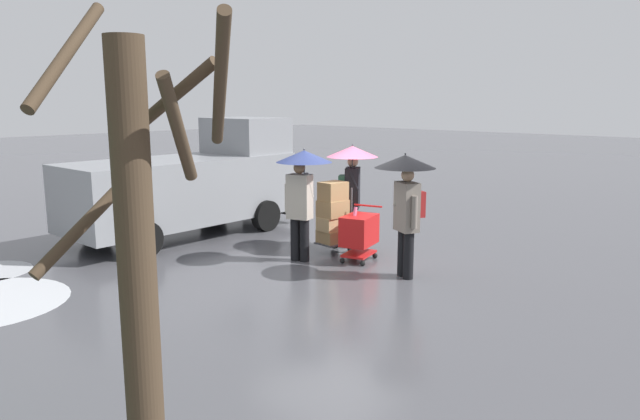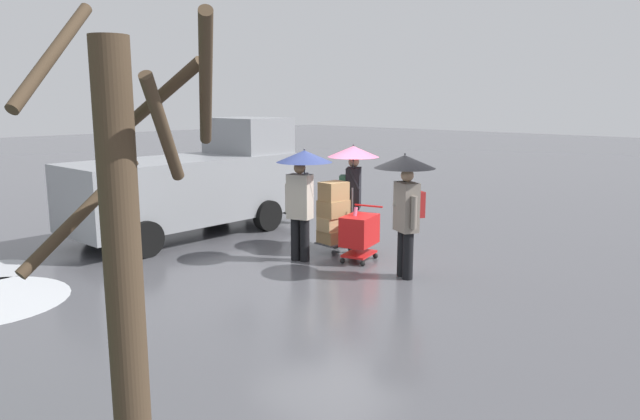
{
  "view_description": "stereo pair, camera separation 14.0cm",
  "coord_description": "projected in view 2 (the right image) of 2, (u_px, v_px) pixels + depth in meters",
  "views": [
    {
      "loc": [
        -6.95,
        7.86,
        3.02
      ],
      "look_at": [
        0.23,
        0.13,
        1.05
      ],
      "focal_mm": 33.14,
      "sensor_mm": 36.0,
      "label": 1
    },
    {
      "loc": [
        -7.05,
        7.77,
        3.02
      ],
      "look_at": [
        0.23,
        0.13,
        1.05
      ],
      "focal_mm": 33.14,
      "sensor_mm": 36.0,
      "label": 2
    }
  ],
  "objects": [
    {
      "name": "pedestrian_pink_side",
      "position": [
        353.0,
        172.0,
        12.01
      ],
      "size": [
        1.04,
        1.04,
        2.15
      ],
      "color": "black",
      "rests_on": "ground"
    },
    {
      "name": "pedestrian_black_side",
      "position": [
        302.0,
        178.0,
        10.97
      ],
      "size": [
        1.04,
        1.04,
        2.15
      ],
      "color": "black",
      "rests_on": "ground"
    },
    {
      "name": "bare_tree_near",
      "position": [
        127.0,
        283.0,
        3.76
      ],
      "size": [
        1.38,
        1.38,
        3.64
      ],
      "color": "#423323",
      "rests_on": "ground"
    },
    {
      "name": "pedestrian_white_side",
      "position": [
        406.0,
        187.0,
        9.97
      ],
      "size": [
        1.04,
        1.04,
        2.15
      ],
      "color": "black",
      "rests_on": "ground"
    },
    {
      "name": "hand_dolly_boxes",
      "position": [
        334.0,
        215.0,
        11.69
      ],
      "size": [
        0.55,
        0.73,
        1.44
      ],
      "color": "#515156",
      "rests_on": "ground"
    },
    {
      "name": "shopping_cart_vendor",
      "position": [
        359.0,
        232.0,
        11.16
      ],
      "size": [
        0.75,
        0.94,
        1.04
      ],
      "color": "red",
      "rests_on": "ground"
    },
    {
      "name": "ground_plane",
      "position": [
        334.0,
        267.0,
        10.87
      ],
      "size": [
        90.0,
        90.0,
        0.0
      ],
      "primitive_type": "plane",
      "color": "#4C4C51"
    },
    {
      "name": "cargo_van_parked_right",
      "position": [
        194.0,
        183.0,
        13.34
      ],
      "size": [
        2.29,
        5.38,
        2.6
      ],
      "color": "gray",
      "rests_on": "ground"
    }
  ]
}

